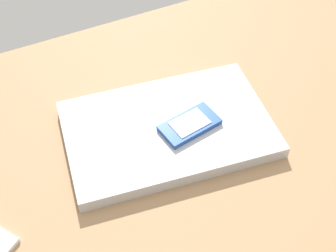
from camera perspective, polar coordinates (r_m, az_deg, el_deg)
name	(u,v)px	position (r cm, az deg, el deg)	size (l,w,h in cm)	color
desk_surface	(210,153)	(77.82, 5.35, -3.43)	(120.00, 80.00, 3.00)	#9E7751
laptop_closed	(168,129)	(77.35, 0.00, -0.39)	(34.61, 21.86, 2.38)	#B7BABC
cell_phone_on_laptop	(189,125)	(75.84, 2.73, 0.17)	(10.59, 6.73, 1.10)	#1E479E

